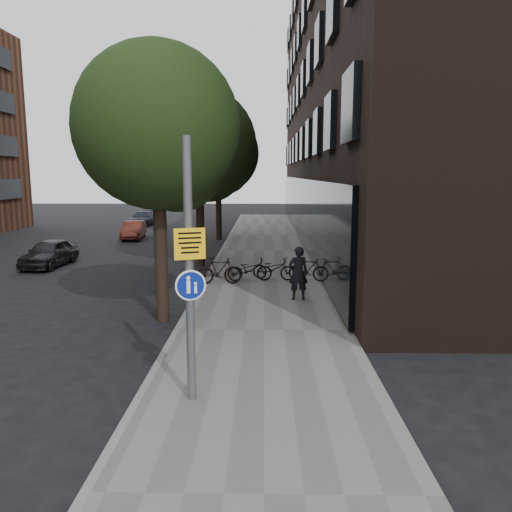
{
  "coord_description": "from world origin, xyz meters",
  "views": [
    {
      "loc": [
        0.24,
        -8.99,
        4.07
      ],
      "look_at": [
        0.03,
        3.54,
        2.0
      ],
      "focal_mm": 35.0,
      "sensor_mm": 36.0,
      "label": 1
    }
  ],
  "objects_px": {
    "parked_car_near": "(49,253)",
    "parked_bike_facade_near": "(274,268)",
    "signpost": "(189,271)",
    "pedestrian": "(298,273)"
  },
  "relations": [
    {
      "from": "signpost",
      "to": "parked_car_near",
      "type": "distance_m",
      "value": 15.77
    },
    {
      "from": "signpost",
      "to": "parked_bike_facade_near",
      "type": "relative_size",
      "value": 2.8
    },
    {
      "from": "parked_car_near",
      "to": "parked_bike_facade_near",
      "type": "bearing_deg",
      "value": -14.37
    },
    {
      "from": "signpost",
      "to": "parked_bike_facade_near",
      "type": "height_order",
      "value": "signpost"
    },
    {
      "from": "signpost",
      "to": "parked_bike_facade_near",
      "type": "xyz_separation_m",
      "value": [
        1.63,
        10.14,
        -1.88
      ]
    },
    {
      "from": "signpost",
      "to": "parked_car_near",
      "type": "relative_size",
      "value": 1.28
    },
    {
      "from": "pedestrian",
      "to": "parked_bike_facade_near",
      "type": "bearing_deg",
      "value": -82.48
    },
    {
      "from": "pedestrian",
      "to": "parked_bike_facade_near",
      "type": "xyz_separation_m",
      "value": [
        -0.72,
        3.0,
        -0.42
      ]
    },
    {
      "from": "parked_bike_facade_near",
      "to": "parked_car_near",
      "type": "relative_size",
      "value": 0.46
    },
    {
      "from": "parked_car_near",
      "to": "pedestrian",
      "type": "bearing_deg",
      "value": -26.79
    }
  ]
}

